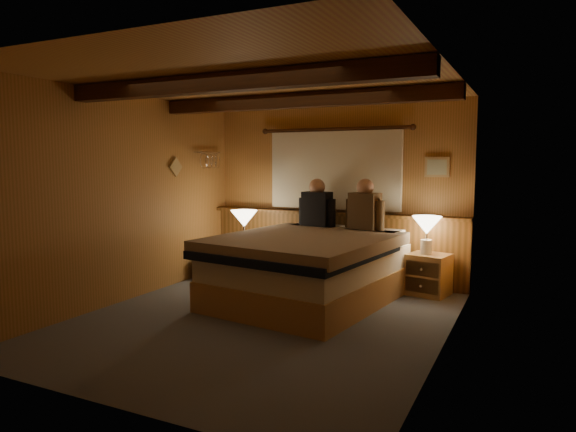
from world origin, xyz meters
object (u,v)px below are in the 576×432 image
Objects in this scene: person_left at (317,207)px; person_right at (365,209)px; nightstand_left at (246,264)px; duffel_bag at (216,267)px; nightstand_right at (429,274)px; lamp_right at (427,228)px; lamp_left at (244,221)px; bed at (309,267)px.

person_right reaches higher than person_left.
nightstand_left reaches higher than duffel_bag.
lamp_right is (-0.03, -0.01, 0.58)m from nightstand_right.
lamp_left is 1.64m from person_right.
nightstand_right is 1.13× the size of lamp_left.
duffel_bag is at bearing -171.23° from lamp_left.
lamp_left is at bearing -172.09° from lamp_right.
nightstand_left is 0.48m from duffel_bag.
bed is 3.73× the size of person_right.
lamp_right is (2.32, 0.37, 0.58)m from nightstand_left.
nightstand_left is 0.58m from lamp_left.
lamp_left is at bearing -6.99° from duffel_bag.
lamp_right is 0.78× the size of duffel_bag.
nightstand_right is (2.35, 0.38, 0.00)m from nightstand_left.
person_left is (0.89, 0.34, 0.78)m from nightstand_left.
person_left reaches higher than lamp_right.
person_left is 0.98× the size of person_right.
person_right is at bearing -161.37° from nightstand_right.
person_left is (-1.46, -0.04, 0.78)m from nightstand_right.
duffel_bag is (-0.47, -0.03, -0.08)m from nightstand_left.
person_right reaches higher than bed.
lamp_right reaches higher than duffel_bag.
person_right is (1.57, 0.29, 0.78)m from nightstand_left.
person_right reaches higher than lamp_right.
duffel_bag is at bearing 176.56° from nightstand_left.
person_right reaches higher than lamp_left.
lamp_left is (-2.39, -0.34, 0.58)m from nightstand_right.
nightstand_left is 0.75× the size of person_right.
lamp_left is at bearing 131.24° from nightstand_left.
nightstand_right is 1.65m from person_left.
nightstand_right is at bearing 8.14° from lamp_left.
nightstand_left is at bearing 163.30° from bed.
person_right is at bearing 3.42° from nightstand_left.
bed is 5.28× the size of lamp_left.
nightstand_right is at bearing 44.53° from bed.
bed is at bearing -66.66° from person_left.
lamp_left is 0.80× the size of duffel_bag.
lamp_right is 0.71× the size of person_left.
nightstand_left is 1.06× the size of lamp_left.
person_right is at bearing -6.94° from duffel_bag.
bed is 3.79× the size of person_left.
person_left is (-0.26, 0.86, 0.62)m from bed.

